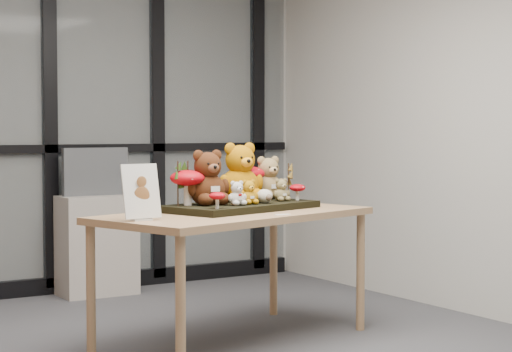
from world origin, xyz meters
TOP-DOWN VIEW (x-y plane):
  - room_shell at (0.00, 0.00)m, footprint 5.00×5.00m
  - display_table at (0.81, 0.47)m, footprint 1.72×1.19m
  - diorama_tray at (0.90, 0.56)m, footprint 0.99×0.68m
  - bear_pooh_yellow at (0.96, 0.66)m, footprint 0.35×0.33m
  - bear_brown_medium at (0.69, 0.56)m, footprint 0.31×0.30m
  - bear_tan_back at (1.22, 0.76)m, footprint 0.26×0.25m
  - bear_small_yellow at (0.90, 0.47)m, footprint 0.14×0.13m
  - bear_white_bow at (0.81, 0.44)m, footprint 0.14×0.13m
  - bear_beige_small at (1.18, 0.56)m, footprint 0.13×0.13m
  - plush_cream_hedgehog at (1.01, 0.48)m, footprint 0.08×0.08m
  - mushroom_back_left at (0.58, 0.58)m, footprint 0.19×0.19m
  - mushroom_back_right at (1.05, 0.73)m, footprint 0.20×0.20m
  - mushroom_front_left at (0.61, 0.32)m, footprint 0.09×0.09m
  - mushroom_front_right at (1.29, 0.55)m, footprint 0.10×0.10m
  - sprig_green_far_left at (0.51, 0.57)m, footprint 0.05×0.05m
  - sprig_green_mid_left at (0.61, 0.65)m, footprint 0.05×0.05m
  - sprig_dry_far_right at (1.25, 0.77)m, footprint 0.05×0.05m
  - sprig_dry_mid_right at (1.30, 0.66)m, footprint 0.05×0.05m
  - sprig_green_centre at (0.80, 0.72)m, footprint 0.05×0.05m
  - sign_holder at (0.17, 0.30)m, footprint 0.20×0.07m
  - label_card at (0.94, 0.19)m, footprint 0.09×0.03m
  - cabinet at (0.72, 2.27)m, footprint 0.54×0.31m
  - monitor at (0.72, 2.29)m, footprint 0.48×0.05m

SIDE VIEW (x-z plane):
  - cabinet at x=0.72m, z-range 0.00..0.71m
  - display_table at x=0.81m, z-range 0.30..1.03m
  - label_card at x=0.94m, z-range 0.73..0.74m
  - diorama_tray at x=0.90m, z-range 0.73..0.77m
  - plush_cream_hedgehog at x=1.01m, z-range 0.77..0.86m
  - mushroom_front_left at x=0.61m, z-range 0.77..0.87m
  - mushroom_front_right at x=1.29m, z-range 0.77..0.88m
  - bear_beige_small at x=1.18m, z-range 0.77..0.92m
  - bear_white_bow at x=0.81m, z-range 0.77..0.92m
  - bear_small_yellow at x=0.90m, z-range 0.77..0.92m
  - sign_holder at x=0.17m, z-range 0.72..1.01m
  - sprig_green_centre at x=0.80m, z-range 0.77..0.98m
  - mushroom_back_left at x=0.58m, z-range 0.77..0.99m
  - sprig_dry_mid_right at x=1.30m, z-range 0.77..0.99m
  - mushroom_back_right at x=1.05m, z-range 0.77..1.00m
  - monitor at x=0.72m, z-range 0.71..1.06m
  - sprig_green_mid_left at x=0.61m, z-range 0.77..1.02m
  - sprig_dry_far_right at x=1.25m, z-range 0.77..1.02m
  - sprig_green_far_left at x=0.51m, z-range 0.77..1.02m
  - bear_tan_back at x=1.22m, z-range 0.77..1.05m
  - bear_brown_medium at x=0.69m, z-range 0.77..1.11m
  - bear_pooh_yellow at x=0.96m, z-range 0.77..1.15m
  - room_shell at x=0.00m, z-range -0.82..4.18m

